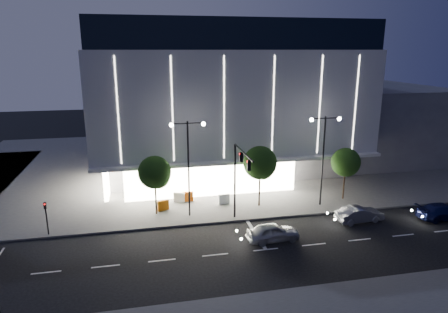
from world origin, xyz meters
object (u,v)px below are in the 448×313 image
object	(u,v)px
tree_mid	(260,165)
car_second	(359,214)
barrier_d	(224,199)
ped_signal_far	(46,215)
street_lamp_east	(324,148)
tree_right	(346,164)
barrier_c	(188,197)
traffic_mast	(239,171)
street_lamp_west	(188,155)
tree_left	(155,174)
car_lead	(273,232)
car_third	(444,212)
barrier_b	(179,197)
barrier_a	(163,205)

from	to	relation	value
tree_mid	car_second	size ratio (longest dim) A/B	1.41
barrier_d	ped_signal_far	bearing A→B (deg)	-174.61
street_lamp_east	barrier_d	bearing A→B (deg)	167.14
tree_right	barrier_c	size ratio (longest dim) A/B	5.01
traffic_mast	barrier_c	bearing A→B (deg)	120.99
traffic_mast	street_lamp_west	world-z (taller)	street_lamp_west
tree_left	tree_right	world-z (taller)	tree_left
traffic_mast	street_lamp_east	xyz separation A→B (m)	(9.00, 2.66, 0.93)
car_second	tree_mid	bearing A→B (deg)	50.60
street_lamp_east	barrier_c	xyz separation A→B (m)	(-12.74, 3.57, -5.31)
tree_mid	car_lead	size ratio (longest dim) A/B	1.42
traffic_mast	car_second	xyz separation A→B (m)	(10.80, -1.58, -4.31)
car_third	car_second	bearing A→B (deg)	83.68
traffic_mast	barrier_b	world-z (taller)	traffic_mast
traffic_mast	tree_left	bearing A→B (deg)	152.16
ped_signal_far	barrier_c	world-z (taller)	ped_signal_far
car_second	barrier_c	world-z (taller)	car_second
tree_left	car_second	xyz separation A→B (m)	(17.77, -5.26, -3.32)
tree_right	ped_signal_far	bearing A→B (deg)	-174.86
traffic_mast	ped_signal_far	bearing A→B (deg)	175.85
tree_mid	car_second	distance (m)	10.06
tree_mid	car_third	world-z (taller)	tree_mid
car_second	car_third	xyz separation A→B (m)	(7.85, -1.02, 0.00)
tree_right	barrier_c	world-z (taller)	tree_right
street_lamp_east	barrier_d	size ratio (longest dim) A/B	8.18
tree_right	traffic_mast	bearing A→B (deg)	-162.98
street_lamp_east	car_second	size ratio (longest dim) A/B	2.07
barrier_d	barrier_b	bearing A→B (deg)	154.37
tree_right	barrier_d	world-z (taller)	tree_right
tree_right	car_third	size ratio (longest dim) A/B	1.11
car_second	barrier_a	size ratio (longest dim) A/B	3.96
street_lamp_east	tree_mid	xyz separation A→B (m)	(-5.97, 1.02, -1.62)
tree_mid	barrier_a	world-z (taller)	tree_mid
street_lamp_west	barrier_d	world-z (taller)	street_lamp_west
car_lead	car_third	size ratio (longest dim) A/B	0.87
tree_mid	tree_right	size ratio (longest dim) A/B	1.12
traffic_mast	barrier_a	xyz separation A→B (m)	(-6.32, 4.35, -4.38)
street_lamp_east	tree_left	distance (m)	16.12
tree_left	barrier_b	size ratio (longest dim) A/B	5.20
traffic_mast	street_lamp_east	distance (m)	9.43
traffic_mast	tree_right	size ratio (longest dim) A/B	1.28
street_lamp_west	tree_left	distance (m)	3.69
street_lamp_west	tree_mid	world-z (taller)	street_lamp_west
street_lamp_east	barrier_a	xyz separation A→B (m)	(-15.32, 1.68, -5.31)
street_lamp_west	barrier_a	distance (m)	6.03
tree_right	barrier_d	bearing A→B (deg)	174.89
ped_signal_far	car_second	size ratio (longest dim) A/B	0.69
traffic_mast	car_second	size ratio (longest dim) A/B	1.62
car_second	barrier_a	xyz separation A→B (m)	(-17.12, 5.92, -0.07)
barrier_b	barrier_c	world-z (taller)	same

